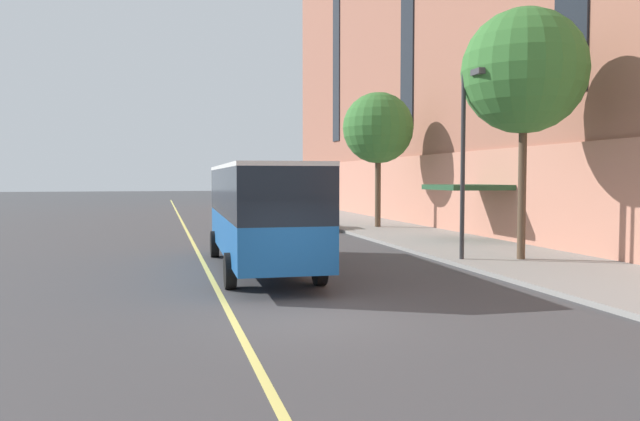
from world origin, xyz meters
name	(u,v)px	position (x,y,z in m)	size (l,w,h in m)	color
ground_plane	(305,319)	(0.00, 0.00, 0.00)	(260.00, 260.00, 0.00)	#424244
sidewalk	(595,276)	(9.68, 3.00, 0.07)	(5.75, 160.00, 0.15)	gray
city_bus	(260,209)	(0.17, 7.29, 2.02)	(3.03, 11.00, 3.46)	#19569E
parked_car_black_2	(311,216)	(5.50, 22.21, 0.78)	(2.02, 4.27, 1.56)	black
parked_car_green_3	(290,211)	(5.50, 28.21, 0.78)	(2.07, 4.71, 1.56)	#23603D
street_tree_mid_block	(524,72)	(9.43, 6.59, 6.76)	(4.37, 4.37, 8.82)	brown
street_tree_far_uptown	(378,128)	(9.43, 21.61, 5.92)	(4.14, 4.14, 7.87)	brown
street_lamp	(466,144)	(7.40, 6.91, 4.21)	(0.36, 1.48, 6.59)	#2D2D30
lane_centerline	(221,296)	(-1.53, 3.00, 0.00)	(0.16, 140.00, 0.01)	#E0D66B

